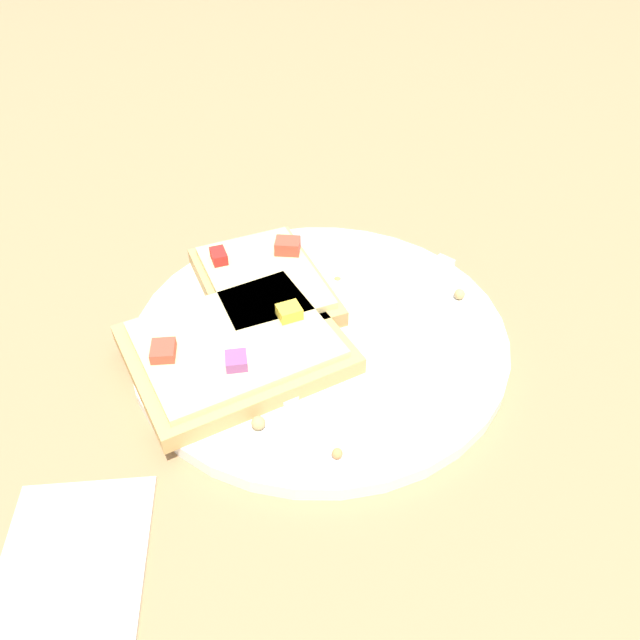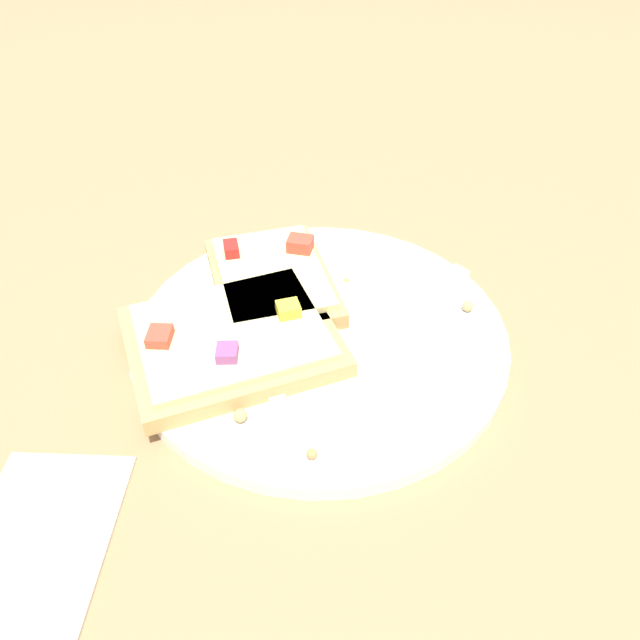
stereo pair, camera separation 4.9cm
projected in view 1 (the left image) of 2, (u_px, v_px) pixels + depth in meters
ground_plane at (320, 340)px, 0.50m from camera, size 4.00×4.00×0.00m
plate at (320, 335)px, 0.50m from camera, size 0.30×0.30×0.01m
fork at (299, 307)px, 0.51m from camera, size 0.15×0.17×0.01m
knife at (386, 310)px, 0.51m from camera, size 0.17×0.17×0.01m
pizza_slice_main at (235, 347)px, 0.47m from camera, size 0.18×0.19×0.03m
pizza_slice_corner at (264, 283)px, 0.53m from camera, size 0.16×0.13×0.03m
crumb_scatter at (324, 341)px, 0.48m from camera, size 0.19×0.18×0.01m
napkin at (66, 588)px, 0.35m from camera, size 0.14×0.08×0.01m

